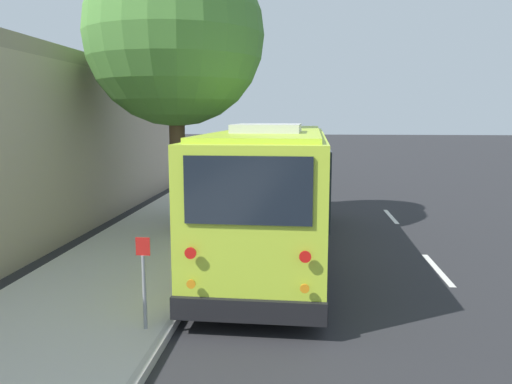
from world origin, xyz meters
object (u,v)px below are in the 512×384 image
Objects in this scene: parked_sedan_maroon at (282,172)px; parked_sedan_silver at (287,162)px; fire_hydrant at (239,188)px; sign_post_near at (144,282)px; sign_post_far at (173,258)px; street_tree at (176,24)px; shuttle_bus at (274,184)px.

parked_sedan_silver is at bearing -4.52° from parked_sedan_maroon.
fire_hydrant is (-11.33, 1.61, -0.04)m from parked_sedan_silver.
parked_sedan_silver reaches higher than fire_hydrant.
sign_post_near is 1.15× the size of sign_post_far.
fire_hydrant is (5.25, -1.13, -5.47)m from street_tree.
fire_hydrant is at bearing 167.34° from parked_sedan_silver.
street_tree is at bearing 54.46° from shuttle_bus.
sign_post_near is (-18.25, 1.39, 0.31)m from parked_sedan_maroon.
sign_post_far reaches higher than parked_sedan_maroon.
sign_post_near is 12.64m from fire_hydrant.
parked_sedan_silver is at bearing -8.10° from fire_hydrant.
street_tree is 9.07m from sign_post_near.
parked_sedan_maroon is at bearing -13.70° from street_tree.
parked_sedan_silver is at bearing -3.53° from sign_post_near.
shuttle_bus reaches higher than sign_post_far.
sign_post_far is at bearing -179.31° from fire_hydrant.
sign_post_far is 10.91m from fire_hydrant.
sign_post_near reaches higher than parked_sedan_silver.
fire_hydrant is at bearing 161.21° from parked_sedan_maroon.
street_tree reaches higher than fire_hydrant.
shuttle_bus is 12.79× the size of fire_hydrant.
street_tree is at bearing 166.05° from parked_sedan_silver.
parked_sedan_silver is 22.29m from sign_post_far.
street_tree reaches higher than shuttle_bus.
sign_post_near is at bearing -179.40° from fire_hydrant.
fire_hydrant is at bearing -12.12° from street_tree.
street_tree is (-16.58, 2.74, 5.43)m from parked_sedan_silver.
parked_sedan_maroon is at bearing 2.78° from shuttle_bus.
fire_hydrant is (10.91, 0.13, -0.23)m from sign_post_far.
street_tree is 7.67m from fire_hydrant.
sign_post_far is at bearing 171.62° from parked_sedan_silver.
parked_sedan_maroon reaches higher than parked_sedan_silver.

